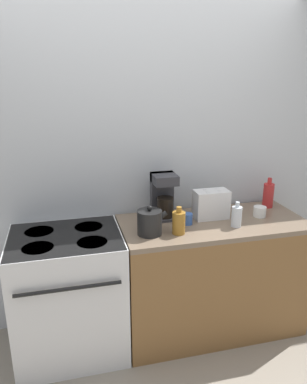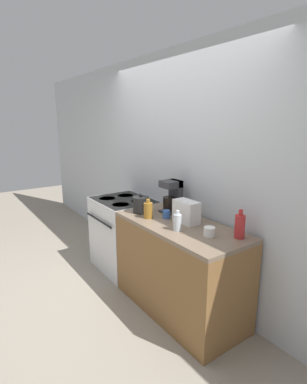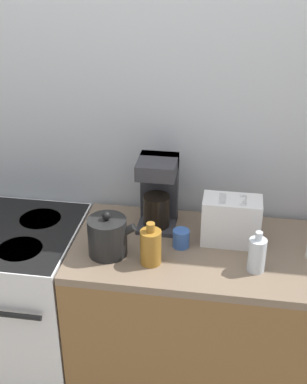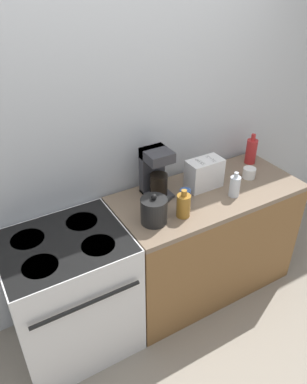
{
  "view_description": "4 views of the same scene",
  "coord_description": "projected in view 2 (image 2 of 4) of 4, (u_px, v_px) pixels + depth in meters",
  "views": [
    {
      "loc": [
        -0.57,
        -2.07,
        1.96
      ],
      "look_at": [
        0.04,
        0.35,
        1.16
      ],
      "focal_mm": 35.0,
      "sensor_mm": 36.0,
      "label": 1
    },
    {
      "loc": [
        2.54,
        -1.43,
        1.86
      ],
      "look_at": [
        0.02,
        0.34,
        1.12
      ],
      "focal_mm": 28.0,
      "sensor_mm": 36.0,
      "label": 2
    },
    {
      "loc": [
        0.48,
        -1.66,
        2.23
      ],
      "look_at": [
        0.16,
        0.35,
        1.15
      ],
      "focal_mm": 50.0,
      "sensor_mm": 36.0,
      "label": 3
    },
    {
      "loc": [
        -0.97,
        -1.41,
        2.35
      ],
      "look_at": [
        0.04,
        0.32,
        1.04
      ],
      "focal_mm": 35.0,
      "sensor_mm": 36.0,
      "label": 4
    }
  ],
  "objects": [
    {
      "name": "cup_blue",
      "position": [
        166.0,
        214.0,
        2.98
      ],
      "size": [
        0.07,
        0.07,
        0.08
      ],
      "color": "#3860B2",
      "rests_on": "counter_block"
    },
    {
      "name": "wall_back",
      "position": [
        178.0,
        172.0,
        3.33
      ],
      "size": [
        8.0,
        0.05,
        2.6
      ],
      "color": "silver",
      "rests_on": "ground_plane"
    },
    {
      "name": "toaster",
      "position": [
        186.0,
        212.0,
        2.84
      ],
      "size": [
        0.26,
        0.14,
        0.22
      ],
      "color": "white",
      "rests_on": "counter_block"
    },
    {
      "name": "coffee_maker",
      "position": [
        172.0,
        196.0,
        3.15
      ],
      "size": [
        0.17,
        0.19,
        0.34
      ],
      "color": "#333338",
      "rests_on": "counter_block"
    },
    {
      "name": "ground_plane",
      "position": [
        127.0,
        296.0,
        3.25
      ],
      "size": [
        12.0,
        12.0,
        0.0
      ],
      "primitive_type": "plane",
      "color": "gray"
    },
    {
      "name": "bottle_amber",
      "position": [
        148.0,
        210.0,
        2.98
      ],
      "size": [
        0.09,
        0.09,
        0.19
      ],
      "color": "#9E6B23",
      "rests_on": "counter_block"
    },
    {
      "name": "kettle",
      "position": [
        141.0,
        205.0,
        3.15
      ],
      "size": [
        0.21,
        0.17,
        0.21
      ],
      "color": "black",
      "rests_on": "counter_block"
    },
    {
      "name": "counter_block",
      "position": [
        179.0,
        267.0,
        2.93
      ],
      "size": [
        1.38,
        0.63,
        0.9
      ],
      "color": "brown",
      "rests_on": "ground_plane"
    },
    {
      "name": "bottle_clear",
      "position": [
        177.0,
        222.0,
        2.64
      ],
      "size": [
        0.07,
        0.07,
        0.18
      ],
      "color": "silver",
      "rests_on": "counter_block"
    },
    {
      "name": "stove",
      "position": [
        124.0,
        233.0,
        3.79
      ],
      "size": [
        0.76,
        0.66,
        0.9
      ],
      "color": "silver",
      "rests_on": "ground_plane"
    },
    {
      "name": "cup_white",
      "position": [
        209.0,
        232.0,
        2.52
      ],
      "size": [
        0.1,
        0.1,
        0.08
      ],
      "color": "white",
      "rests_on": "counter_block"
    },
    {
      "name": "bottle_red",
      "position": [
        240.0,
        226.0,
        2.47
      ],
      "size": [
        0.08,
        0.08,
        0.25
      ],
      "color": "#B72828",
      "rests_on": "counter_block"
    }
  ]
}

